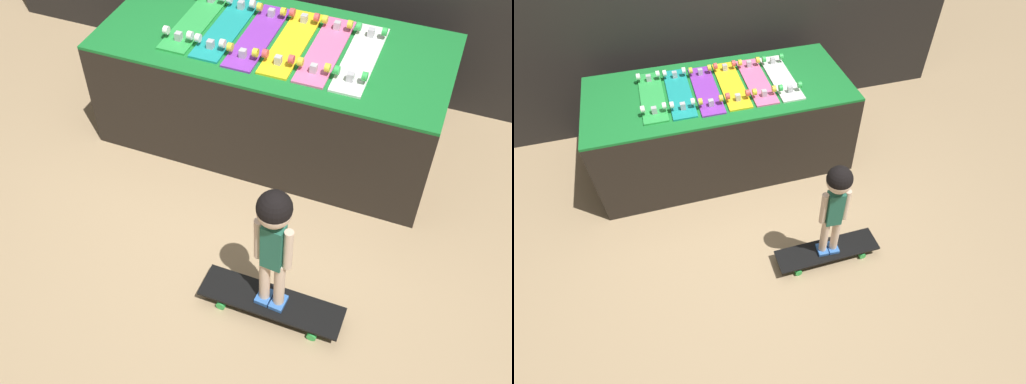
% 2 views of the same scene
% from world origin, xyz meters
% --- Properties ---
extents(ground_plane, '(16.00, 16.00, 0.00)m').
position_xyz_m(ground_plane, '(0.00, 0.00, 0.00)').
color(ground_plane, tan).
extents(display_rack, '(2.22, 1.01, 0.78)m').
position_xyz_m(display_rack, '(0.00, 0.68, 0.39)').
color(display_rack, black).
rests_on(display_rack, ground_plane).
extents(skateboard_green_on_rack, '(0.19, 0.74, 0.09)m').
position_xyz_m(skateboard_green_on_rack, '(-0.55, 0.70, 0.79)').
color(skateboard_green_on_rack, green).
rests_on(skateboard_green_on_rack, display_rack).
extents(skateboard_teal_on_rack, '(0.19, 0.74, 0.09)m').
position_xyz_m(skateboard_teal_on_rack, '(-0.33, 0.69, 0.79)').
color(skateboard_teal_on_rack, teal).
rests_on(skateboard_teal_on_rack, display_rack).
extents(skateboard_purple_on_rack, '(0.19, 0.74, 0.09)m').
position_xyz_m(skateboard_purple_on_rack, '(-0.11, 0.67, 0.79)').
color(skateboard_purple_on_rack, purple).
rests_on(skateboard_purple_on_rack, display_rack).
extents(skateboard_yellow_on_rack, '(0.19, 0.74, 0.09)m').
position_xyz_m(skateboard_yellow_on_rack, '(0.11, 0.68, 0.79)').
color(skateboard_yellow_on_rack, yellow).
rests_on(skateboard_yellow_on_rack, display_rack).
extents(skateboard_pink_on_rack, '(0.19, 0.74, 0.09)m').
position_xyz_m(skateboard_pink_on_rack, '(0.33, 0.68, 0.79)').
color(skateboard_pink_on_rack, pink).
rests_on(skateboard_pink_on_rack, display_rack).
extents(skateboard_white_on_rack, '(0.19, 0.74, 0.09)m').
position_xyz_m(skateboard_white_on_rack, '(0.55, 0.68, 0.79)').
color(skateboard_white_on_rack, white).
rests_on(skateboard_white_on_rack, display_rack).
extents(skateboard_on_floor, '(0.79, 0.21, 0.09)m').
position_xyz_m(skateboard_on_floor, '(0.50, -0.69, 0.08)').
color(skateboard_on_floor, black).
rests_on(skateboard_on_floor, ground_plane).
extents(child, '(0.20, 0.17, 0.85)m').
position_xyz_m(child, '(0.50, -0.69, 0.68)').
color(child, '#3870C6').
rests_on(child, skateboard_on_floor).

